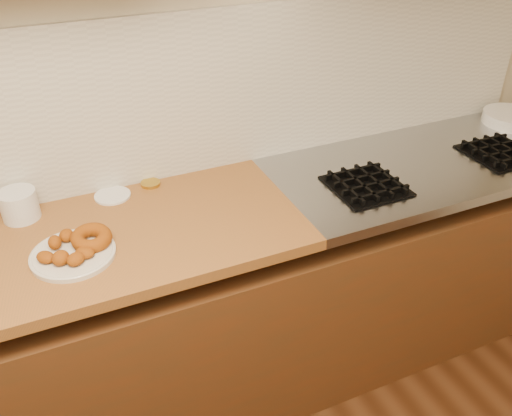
% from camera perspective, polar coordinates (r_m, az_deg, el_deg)
% --- Properties ---
extents(wall_back, '(4.00, 0.02, 2.70)m').
position_cam_1_polar(wall_back, '(1.91, -15.18, 14.39)').
color(wall_back, tan).
rests_on(wall_back, ground).
extents(base_cabinet, '(3.60, 0.60, 0.77)m').
position_cam_1_polar(base_cabinet, '(2.15, -9.81, -13.15)').
color(base_cabinet, '#572A11').
rests_on(base_cabinet, floor).
extents(stovetop, '(1.30, 0.62, 0.04)m').
position_cam_1_polar(stovetop, '(2.31, 17.56, 4.45)').
color(stovetop, '#9EA0A5').
rests_on(stovetop, base_cabinet).
extents(backsplash, '(3.60, 0.02, 0.60)m').
position_cam_1_polar(backsplash, '(1.94, -14.47, 10.12)').
color(backsplash, beige).
rests_on(backsplash, wall_back).
extents(burner_grates, '(0.91, 0.26, 0.03)m').
position_cam_1_polar(burner_grates, '(2.22, 18.48, 4.13)').
color(burner_grates, black).
rests_on(burner_grates, stovetop).
extents(donut_plate, '(0.26, 0.26, 0.01)m').
position_cam_1_polar(donut_plate, '(1.74, -18.69, -4.66)').
color(donut_plate, beige).
rests_on(donut_plate, butcher_block).
extents(ring_donut, '(0.17, 0.17, 0.06)m').
position_cam_1_polar(ring_donut, '(1.75, -16.95, -3.01)').
color(ring_donut, '#863D0E').
rests_on(ring_donut, donut_plate).
extents(fried_dough_chunks, '(0.18, 0.20, 0.04)m').
position_cam_1_polar(fried_dough_chunks, '(1.72, -19.50, -4.29)').
color(fried_dough_chunks, '#863D0E').
rests_on(fried_dough_chunks, donut_plate).
extents(plastic_tub, '(0.16, 0.16, 0.10)m').
position_cam_1_polar(plastic_tub, '(1.96, -23.67, 0.30)').
color(plastic_tub, silver).
rests_on(plastic_tub, butcher_block).
extents(tub_lid, '(0.15, 0.15, 0.01)m').
position_cam_1_polar(tub_lid, '(2.01, -14.87, 1.28)').
color(tub_lid, silver).
rests_on(tub_lid, butcher_block).
extents(brass_jar_lid, '(0.09, 0.09, 0.01)m').
position_cam_1_polar(brass_jar_lid, '(2.05, -11.04, 2.55)').
color(brass_jar_lid, gold).
rests_on(brass_jar_lid, butcher_block).
extents(plate_stack, '(0.25, 0.25, 0.05)m').
position_cam_1_polar(plate_stack, '(2.76, 25.26, 8.56)').
color(plate_stack, white).
rests_on(plate_stack, stovetop).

